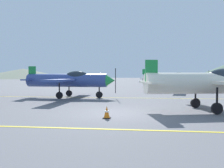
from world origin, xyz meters
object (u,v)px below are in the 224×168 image
Objects in this scene: airplane_near at (214,82)px; traffic_cone_front at (107,112)px; airplane_far at (173,79)px; airplane_mid at (70,80)px.

airplane_near reaches higher than traffic_cone_front.
traffic_cone_front is (-5.98, -19.57, -1.35)m from airplane_far.
airplane_far is at bearing 89.48° from airplane_near.
airplane_mid is 10.86m from traffic_cone_front.
traffic_cone_front is at bearing -152.11° from airplane_near.
airplane_near is 12.48m from airplane_mid.
airplane_near is at bearing 27.89° from traffic_cone_front.
airplane_near is 16.42× the size of traffic_cone_front.
airplane_near is 6.74m from traffic_cone_front.
airplane_near and airplane_mid have the same top height.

